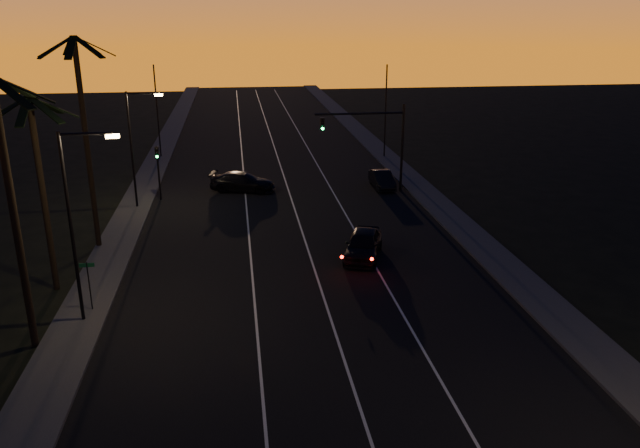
{
  "coord_description": "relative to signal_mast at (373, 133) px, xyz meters",
  "views": [
    {
      "loc": [
        -3.59,
        -7.39,
        13.78
      ],
      "look_at": [
        0.67,
        23.61,
        3.08
      ],
      "focal_mm": 35.0,
      "sensor_mm": 36.0,
      "label": 1
    }
  ],
  "objects": [
    {
      "name": "signal_post",
      "position": [
        -16.64,
        -0.01,
        -1.89
      ],
      "size": [
        0.28,
        0.37,
        4.2
      ],
      "color": "black",
      "rests_on": "ground"
    },
    {
      "name": "lane_stripe_mid",
      "position": [
        -6.64,
        -9.99,
        -4.76
      ],
      "size": [
        0.12,
        160.0,
        0.01
      ],
      "primitive_type": "cube",
      "color": "silver",
      "rests_on": "road"
    },
    {
      "name": "palm_far",
      "position": [
        -19.34,
        -9.99,
        2.83
      ],
      "size": [
        4.25,
        4.16,
        12.53
      ],
      "color": "black",
      "rests_on": "ground"
    },
    {
      "name": "streetlight_left_far",
      "position": [
        -17.82,
        -1.99,
        0.28
      ],
      "size": [
        2.55,
        0.26,
        8.5
      ],
      "color": "black",
      "rests_on": "ground"
    },
    {
      "name": "cross_car",
      "position": [
        -10.31,
        1.56,
        -4.01
      ],
      "size": [
        5.61,
        3.44,
        1.52
      ],
      "color": "black",
      "rests_on": "road"
    },
    {
      "name": "palm_mid",
      "position": [
        -20.34,
        -15.99,
        1.47
      ],
      "size": [
        4.25,
        4.16,
        10.03
      ],
      "color": "black",
      "rests_on": "ground"
    },
    {
      "name": "palm_near",
      "position": [
        -19.74,
        -21.99,
        2.29
      ],
      "size": [
        4.25,
        4.16,
        11.53
      ],
      "color": "black",
      "rests_on": "ground"
    },
    {
      "name": "right_car",
      "position": [
        1.07,
        1.05,
        -4.08
      ],
      "size": [
        1.47,
        4.2,
        1.38
      ],
      "color": "black",
      "rests_on": "road"
    },
    {
      "name": "lane_stripe_left",
      "position": [
        -10.14,
        -9.99,
        -4.76
      ],
      "size": [
        0.12,
        160.0,
        0.01
      ],
      "primitive_type": "cube",
      "color": "silver",
      "rests_on": "road"
    },
    {
      "name": "road",
      "position": [
        -7.14,
        -9.99,
        -4.78
      ],
      "size": [
        20.0,
        170.0,
        0.01
      ],
      "primitive_type": "cube",
      "color": "black",
      "rests_on": "ground"
    },
    {
      "name": "far_pole_right",
      "position": [
        3.86,
        12.01,
        -0.28
      ],
      "size": [
        0.14,
        0.14,
        9.0
      ],
      "primitive_type": "cylinder",
      "color": "black",
      "rests_on": "ground"
    },
    {
      "name": "streetlight_left_near",
      "position": [
        -17.84,
        -19.99,
        0.54
      ],
      "size": [
        2.55,
        0.26,
        9.0
      ],
      "color": "black",
      "rests_on": "ground"
    },
    {
      "name": "sidewalk_left",
      "position": [
        -18.34,
        -9.99,
        -4.7
      ],
      "size": [
        2.4,
        170.0,
        0.16
      ],
      "primitive_type": "cube",
      "color": "#323230",
      "rests_on": "ground"
    },
    {
      "name": "street_sign",
      "position": [
        -17.94,
        -18.99,
        -3.13
      ],
      "size": [
        0.7,
        0.06,
        2.6
      ],
      "color": "black",
      "rests_on": "ground"
    },
    {
      "name": "lane_stripe_right",
      "position": [
        -3.14,
        -9.99,
        -4.76
      ],
      "size": [
        0.12,
        160.0,
        0.01
      ],
      "primitive_type": "cube",
      "color": "silver",
      "rests_on": "road"
    },
    {
      "name": "lead_car",
      "position": [
        -3.55,
        -13.83,
        -3.95
      ],
      "size": [
        3.48,
        5.66,
        1.64
      ],
      "color": "black",
      "rests_on": "road"
    },
    {
      "name": "sidewalk_right",
      "position": [
        4.06,
        -9.99,
        -4.7
      ],
      "size": [
        2.4,
        170.0,
        0.16
      ],
      "primitive_type": "cube",
      "color": "#323230",
      "rests_on": "ground"
    },
    {
      "name": "far_pole_left",
      "position": [
        -18.14,
        15.01,
        -0.28
      ],
      "size": [
        0.14,
        0.14,
        9.0
      ],
      "primitive_type": "cylinder",
      "color": "black",
      "rests_on": "ground"
    },
    {
      "name": "signal_mast",
      "position": [
        0.0,
        0.0,
        0.0
      ],
      "size": [
        7.1,
        0.41,
        7.0
      ],
      "color": "black",
      "rests_on": "ground"
    }
  ]
}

